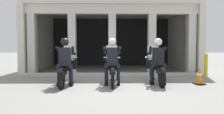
# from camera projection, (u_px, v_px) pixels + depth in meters

# --- Properties ---
(ground_plane) EXTENTS (80.00, 80.00, 0.00)m
(ground_plane) POSITION_uv_depth(u_px,v_px,m) (111.00, 73.00, 10.23)
(ground_plane) COLOR gray
(station_building) EXTENTS (8.65, 5.36, 3.44)m
(station_building) POSITION_uv_depth(u_px,v_px,m) (111.00, 33.00, 12.36)
(station_building) COLOR black
(station_building) RESTS_ON ground
(kerb_strip) EXTENTS (8.15, 0.24, 0.12)m
(kerb_strip) POSITION_uv_depth(u_px,v_px,m) (112.00, 74.00, 9.29)
(kerb_strip) COLOR #B7B5AD
(kerb_strip) RESTS_ON ground
(motorcycle_left) EXTENTS (0.62, 2.04, 1.35)m
(motorcycle_left) POSITION_uv_depth(u_px,v_px,m) (67.00, 70.00, 7.02)
(motorcycle_left) COLOR black
(motorcycle_left) RESTS_ON ground
(police_officer_left) EXTENTS (0.63, 0.61, 1.58)m
(police_officer_left) POSITION_uv_depth(u_px,v_px,m) (65.00, 58.00, 6.72)
(police_officer_left) COLOR black
(police_officer_left) RESTS_ON ground
(motorcycle_center) EXTENTS (0.62, 2.04, 1.35)m
(motorcycle_center) POSITION_uv_depth(u_px,v_px,m) (112.00, 69.00, 7.16)
(motorcycle_center) COLOR black
(motorcycle_center) RESTS_ON ground
(police_officer_center) EXTENTS (0.63, 0.61, 1.58)m
(police_officer_center) POSITION_uv_depth(u_px,v_px,m) (112.00, 57.00, 6.85)
(police_officer_center) COLOR black
(police_officer_center) RESTS_ON ground
(motorcycle_right) EXTENTS (0.62, 2.04, 1.35)m
(motorcycle_right) POSITION_uv_depth(u_px,v_px,m) (156.00, 69.00, 7.26)
(motorcycle_right) COLOR black
(motorcycle_right) RESTS_ON ground
(police_officer_right) EXTENTS (0.63, 0.61, 1.58)m
(police_officer_right) POSITION_uv_depth(u_px,v_px,m) (158.00, 57.00, 6.96)
(police_officer_right) COLOR black
(police_officer_right) RESTS_ON ground
(traffic_cone_flank) EXTENTS (0.34, 0.34, 0.59)m
(traffic_cone_flank) POSITION_uv_depth(u_px,v_px,m) (199.00, 76.00, 7.05)
(traffic_cone_flank) COLOR black
(traffic_cone_flank) RESTS_ON ground
(bollard_kerbside) EXTENTS (0.14, 0.14, 1.01)m
(bollard_kerbside) POSITION_uv_depth(u_px,v_px,m) (206.00, 65.00, 8.82)
(bollard_kerbside) COLOR yellow
(bollard_kerbside) RESTS_ON ground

